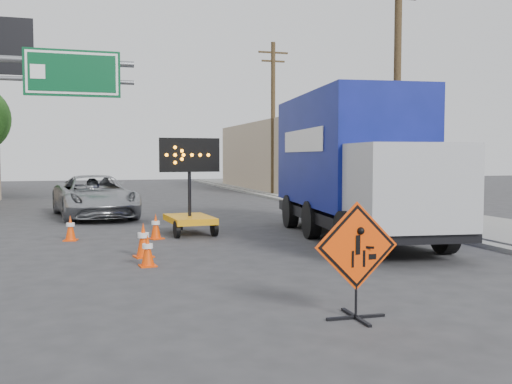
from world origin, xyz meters
name	(u,v)px	position (x,y,z in m)	size (l,w,h in m)	color
ground	(268,310)	(0.00, 0.00, 0.00)	(100.00, 100.00, 0.00)	#2D2D30
curb_right	(320,208)	(7.20, 15.00, 0.06)	(0.40, 60.00, 0.12)	gray
sidewalk_right	(367,206)	(9.50, 15.00, 0.07)	(4.00, 60.00, 0.15)	gray
building_right_far	(313,157)	(13.00, 30.00, 2.30)	(10.00, 14.00, 4.60)	tan
highway_gantry	(40,92)	(-4.43, 17.96, 5.07)	(6.18, 0.38, 6.90)	slate
utility_pole_near	(397,90)	(8.00, 10.00, 4.68)	(1.80, 0.26, 9.00)	#47371E
utility_pole_far	(273,116)	(8.00, 24.00, 4.68)	(1.80, 0.26, 9.00)	#47371E
construction_sign	(356,257)	(1.07, -0.77, 0.89)	(1.27, 0.90, 1.69)	black
arrow_board	(190,213)	(0.34, 8.73, 0.64)	(1.82, 2.10, 2.87)	orange
pickup_truck	(95,196)	(-2.32, 14.55, 0.80)	(2.66, 5.78, 1.61)	#A0A3A7
box_truck	(353,173)	(4.67, 6.66, 1.87)	(3.54, 8.92, 4.12)	black
cone_a	(148,250)	(-1.39, 4.02, 0.34)	(0.38, 0.38, 0.69)	#EC3E04
cone_b	(143,240)	(-1.37, 5.17, 0.40)	(0.48, 0.48, 0.81)	#EC3E04
cone_c	(156,226)	(-0.76, 8.01, 0.36)	(0.49, 0.49, 0.72)	#EC3E04
cone_d	(70,228)	(-3.05, 8.38, 0.35)	(0.42, 0.42, 0.70)	#EC3E04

